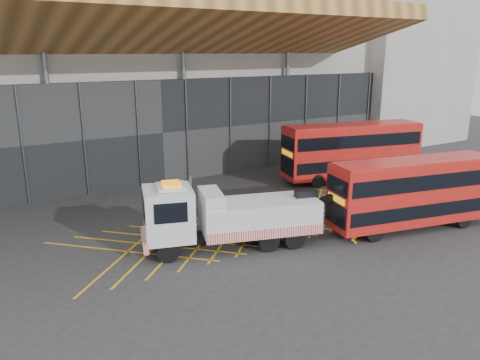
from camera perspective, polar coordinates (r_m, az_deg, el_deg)
ground_plane at (r=27.08m, az=-3.79°, el=-6.52°), size 120.00×120.00×0.00m
road_markings at (r=29.90m, az=5.78°, el=-4.39°), size 27.96×7.16×0.01m
construction_building at (r=42.88m, az=-13.50°, el=13.55°), size 55.00×23.97×18.00m
east_building at (r=57.98m, az=17.85°, el=14.67°), size 15.00×12.00×20.00m
recovery_truck at (r=24.61m, az=-1.71°, el=-4.39°), size 10.90×5.24×3.83m
bus_towed at (r=28.88m, az=20.40°, el=-1.23°), size 10.47×4.44×4.15m
bus_second at (r=38.39m, az=13.46°, el=3.67°), size 11.52×5.06×4.58m
worker at (r=26.33m, az=13.82°, el=-5.63°), size 0.57×0.71×1.69m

